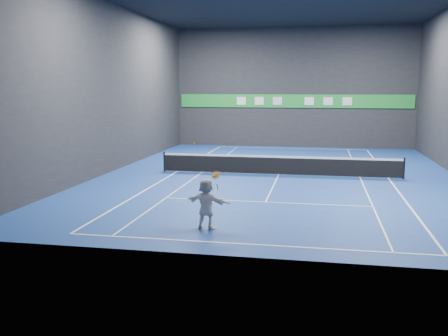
% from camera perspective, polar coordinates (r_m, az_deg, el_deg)
% --- Properties ---
extents(ground, '(26.00, 26.00, 0.00)m').
position_cam_1_polar(ground, '(26.13, 6.26, -0.79)').
color(ground, navy).
rests_on(ground, ground).
extents(wall_back, '(18.00, 0.10, 9.00)m').
position_cam_1_polar(wall_back, '(38.72, 7.96, 9.07)').
color(wall_back, '#242427').
rests_on(wall_back, ground).
extents(wall_front, '(18.00, 0.10, 9.00)m').
position_cam_1_polar(wall_front, '(12.82, 1.85, 9.27)').
color(wall_front, '#242427').
rests_on(wall_front, ground).
extents(wall_left, '(0.10, 26.00, 9.00)m').
position_cam_1_polar(wall_left, '(27.92, -12.54, 8.96)').
color(wall_left, '#242427').
rests_on(wall_left, ground).
extents(baseline_near, '(10.98, 0.08, 0.01)m').
position_cam_1_polar(baseline_near, '(14.62, 2.45, -8.67)').
color(baseline_near, white).
rests_on(baseline_near, ground).
extents(baseline_far, '(10.98, 0.08, 0.01)m').
position_cam_1_polar(baseline_far, '(37.87, 7.72, 2.25)').
color(baseline_far, white).
rests_on(baseline_far, ground).
extents(sideline_doubles_left, '(0.08, 23.78, 0.01)m').
position_cam_1_polar(sideline_doubles_left, '(27.11, -5.38, -0.41)').
color(sideline_doubles_left, white).
rests_on(sideline_doubles_left, ground).
extents(sideline_doubles_right, '(0.08, 23.78, 0.01)m').
position_cam_1_polar(sideline_doubles_right, '(26.28, 18.28, -1.14)').
color(sideline_doubles_right, white).
rests_on(sideline_doubles_right, ground).
extents(sideline_singles_left, '(0.06, 23.78, 0.01)m').
position_cam_1_polar(sideline_singles_left, '(26.76, -2.54, -0.50)').
color(sideline_singles_left, white).
rests_on(sideline_singles_left, ground).
extents(sideline_singles_right, '(0.06, 23.78, 0.01)m').
position_cam_1_polar(sideline_singles_right, '(26.13, 15.28, -1.05)').
color(sideline_singles_right, white).
rests_on(sideline_singles_right, ground).
extents(service_line_near, '(8.23, 0.06, 0.01)m').
position_cam_1_polar(service_line_near, '(19.87, 4.77, -3.90)').
color(service_line_near, white).
rests_on(service_line_near, ground).
extents(service_line_far, '(8.23, 0.06, 0.01)m').
position_cam_1_polar(service_line_far, '(32.43, 7.18, 1.12)').
color(service_line_far, white).
rests_on(service_line_far, ground).
extents(center_service_line, '(0.06, 12.80, 0.01)m').
position_cam_1_polar(center_service_line, '(26.13, 6.26, -0.78)').
color(center_service_line, white).
rests_on(center_service_line, ground).
extents(player, '(1.60, 0.89, 1.64)m').
position_cam_1_polar(player, '(15.97, -2.03, -4.08)').
color(player, silver).
rests_on(player, ground).
extents(tennis_ball, '(0.07, 0.07, 0.07)m').
position_cam_1_polar(tennis_ball, '(15.80, -3.46, 2.81)').
color(tennis_ball, '#B2DF25').
rests_on(tennis_ball, player).
extents(tennis_net, '(12.50, 0.10, 1.07)m').
position_cam_1_polar(tennis_net, '(26.04, 6.28, 0.38)').
color(tennis_net, black).
rests_on(tennis_net, ground).
extents(sponsor_banner, '(17.64, 0.11, 1.00)m').
position_cam_1_polar(sponsor_banner, '(38.66, 7.92, 7.58)').
color(sponsor_banner, green).
rests_on(sponsor_banner, wall_back).
extents(tennis_racket, '(0.41, 0.37, 0.65)m').
position_cam_1_polar(tennis_racket, '(15.78, -0.99, -0.87)').
color(tennis_racket, red).
rests_on(tennis_racket, player).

